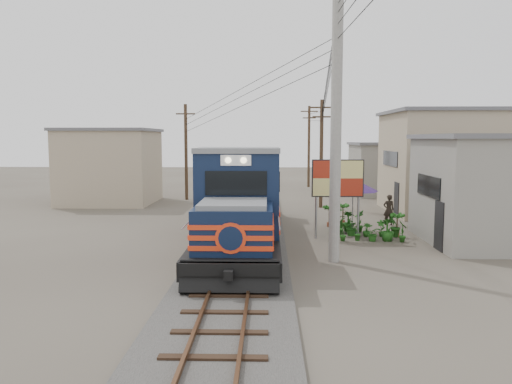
{
  "coord_description": "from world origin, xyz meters",
  "views": [
    {
      "loc": [
        1.1,
        -18.56,
        4.51
      ],
      "look_at": [
        0.54,
        2.93,
        2.2
      ],
      "focal_mm": 35.0,
      "sensor_mm": 36.0,
      "label": 1
    }
  ],
  "objects_px": {
    "billboard": "(338,180)",
    "market_umbrella": "(353,185)",
    "vendor": "(389,210)",
    "locomotive": "(244,202)"
  },
  "relations": [
    {
      "from": "locomotive",
      "to": "vendor",
      "type": "height_order",
      "value": "locomotive"
    },
    {
      "from": "billboard",
      "to": "market_umbrella",
      "type": "relative_size",
      "value": 1.36
    },
    {
      "from": "market_umbrella",
      "to": "vendor",
      "type": "bearing_deg",
      "value": 47.22
    },
    {
      "from": "locomotive",
      "to": "market_umbrella",
      "type": "xyz_separation_m",
      "value": [
        5.07,
        1.84,
        0.56
      ]
    },
    {
      "from": "locomotive",
      "to": "billboard",
      "type": "bearing_deg",
      "value": 8.9
    },
    {
      "from": "billboard",
      "to": "vendor",
      "type": "xyz_separation_m",
      "value": [
        3.19,
        3.67,
        -1.85
      ]
    },
    {
      "from": "locomotive",
      "to": "market_umbrella",
      "type": "distance_m",
      "value": 5.42
    },
    {
      "from": "market_umbrella",
      "to": "vendor",
      "type": "height_order",
      "value": "market_umbrella"
    },
    {
      "from": "locomotive",
      "to": "billboard",
      "type": "relative_size",
      "value": 4.56
    },
    {
      "from": "billboard",
      "to": "market_umbrella",
      "type": "distance_m",
      "value": 1.51
    }
  ]
}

